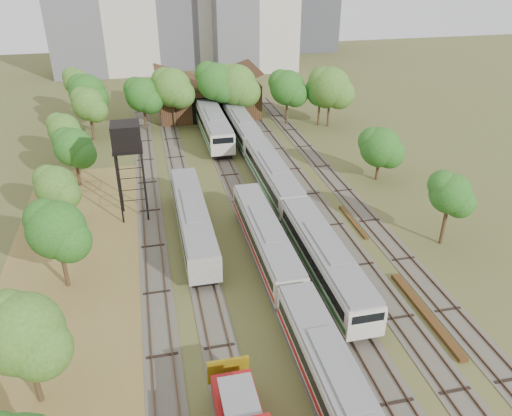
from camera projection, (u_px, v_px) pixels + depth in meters
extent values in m
plane|color=#475123|center=(342.00, 361.00, 34.11)|extent=(240.00, 240.00, 0.00)
cube|color=brown|center=(78.00, 324.00, 37.44)|extent=(14.00, 60.00, 0.04)
cube|color=#4C473D|center=(150.00, 211.00, 53.26)|extent=(2.60, 80.00, 0.06)
cube|color=#472D1E|center=(143.00, 211.00, 53.07)|extent=(0.08, 80.00, 0.14)
cube|color=#472D1E|center=(156.00, 209.00, 53.36)|extent=(0.08, 80.00, 0.14)
cube|color=#4C473D|center=(187.00, 207.00, 54.05)|extent=(2.60, 80.00, 0.06)
cube|color=#472D1E|center=(180.00, 207.00, 53.86)|extent=(0.08, 80.00, 0.14)
cube|color=#472D1E|center=(194.00, 205.00, 54.15)|extent=(0.08, 80.00, 0.14)
cube|color=#4C473D|center=(241.00, 201.00, 55.23)|extent=(2.60, 80.00, 0.06)
cube|color=#472D1E|center=(235.00, 201.00, 55.05)|extent=(0.08, 80.00, 0.14)
cube|color=#472D1E|center=(248.00, 200.00, 55.33)|extent=(0.08, 80.00, 0.14)
cube|color=#4C473D|center=(276.00, 198.00, 56.02)|extent=(2.60, 80.00, 0.06)
cube|color=#472D1E|center=(270.00, 197.00, 55.84)|extent=(0.08, 80.00, 0.14)
cube|color=#472D1E|center=(282.00, 196.00, 56.12)|extent=(0.08, 80.00, 0.14)
cube|color=#4C473D|center=(310.00, 194.00, 56.81)|extent=(2.60, 80.00, 0.06)
cube|color=#472D1E|center=(304.00, 194.00, 56.63)|extent=(0.08, 80.00, 0.14)
cube|color=#472D1E|center=(316.00, 193.00, 56.91)|extent=(0.08, 80.00, 0.14)
cube|color=#4C473D|center=(343.00, 191.00, 57.60)|extent=(2.60, 80.00, 0.06)
cube|color=#472D1E|center=(337.00, 191.00, 57.42)|extent=(0.08, 80.00, 0.14)
cube|color=#472D1E|center=(349.00, 189.00, 57.70)|extent=(0.08, 80.00, 0.14)
cube|color=black|center=(334.00, 404.00, 30.48)|extent=(2.04, 15.64, 0.74)
cube|color=beige|center=(336.00, 386.00, 29.76)|extent=(2.68, 17.00, 2.31)
cube|color=black|center=(336.00, 382.00, 29.63)|extent=(2.74, 15.64, 0.79)
cube|color=slate|center=(337.00, 370.00, 29.14)|extent=(2.47, 16.66, 0.33)
cube|color=maroon|center=(335.00, 393.00, 30.07)|extent=(2.74, 16.66, 0.42)
cube|color=black|center=(265.00, 252.00, 45.55)|extent=(2.04, 15.64, 0.74)
cube|color=beige|center=(265.00, 237.00, 44.83)|extent=(2.68, 17.00, 2.31)
cube|color=black|center=(265.00, 235.00, 44.70)|extent=(2.74, 15.64, 0.79)
cube|color=slate|center=(266.00, 225.00, 44.21)|extent=(2.47, 16.66, 0.33)
cube|color=maroon|center=(265.00, 243.00, 45.14)|extent=(2.74, 16.66, 0.42)
cube|color=black|center=(323.00, 274.00, 42.45)|extent=(2.15, 15.64, 0.78)
cube|color=beige|center=(325.00, 258.00, 41.70)|extent=(2.83, 17.00, 2.44)
cube|color=black|center=(325.00, 255.00, 41.56)|extent=(2.89, 15.64, 0.83)
cube|color=slate|center=(326.00, 244.00, 41.05)|extent=(2.61, 16.66, 0.35)
cube|color=#165B26|center=(324.00, 265.00, 42.02)|extent=(2.89, 16.66, 0.44)
cube|color=beige|center=(366.00, 326.00, 34.48)|extent=(2.87, 0.25, 2.20)
cube|color=black|center=(272.00, 187.00, 57.53)|extent=(2.15, 15.64, 0.78)
cube|color=beige|center=(272.00, 175.00, 56.77)|extent=(2.83, 17.00, 2.44)
cube|color=black|center=(272.00, 172.00, 56.63)|extent=(2.89, 15.64, 0.83)
cube|color=slate|center=(272.00, 163.00, 56.12)|extent=(2.61, 16.66, 0.35)
cube|color=#165B26|center=(272.00, 180.00, 57.09)|extent=(2.89, 16.66, 0.44)
cube|color=black|center=(242.00, 137.00, 72.60)|extent=(2.15, 15.64, 0.78)
cube|color=beige|center=(242.00, 126.00, 71.84)|extent=(2.83, 17.00, 2.44)
cube|color=black|center=(242.00, 124.00, 71.70)|extent=(2.89, 15.64, 0.83)
cube|color=slate|center=(242.00, 117.00, 71.19)|extent=(2.61, 16.66, 0.35)
cube|color=#165B26|center=(242.00, 131.00, 72.16)|extent=(2.89, 16.66, 0.44)
cube|color=black|center=(214.00, 138.00, 71.97)|extent=(2.43, 14.72, 0.88)
cube|color=beige|center=(214.00, 126.00, 71.12)|extent=(3.20, 16.00, 2.76)
cube|color=black|center=(214.00, 124.00, 70.96)|extent=(3.26, 14.72, 0.94)
cube|color=slate|center=(213.00, 115.00, 70.38)|extent=(2.95, 15.68, 0.40)
cube|color=#165B26|center=(214.00, 131.00, 71.48)|extent=(3.26, 15.68, 0.50)
cube|color=beige|center=(223.00, 146.00, 64.33)|extent=(3.24, 0.25, 2.49)
cube|color=maroon|center=(238.00, 410.00, 28.57)|extent=(2.46, 4.40, 1.48)
cube|color=gold|center=(228.00, 370.00, 31.31)|extent=(2.66, 0.20, 1.77)
cube|color=slate|center=(240.00, 401.00, 27.12)|extent=(1.97, 3.60, 0.20)
cube|color=black|center=(194.00, 233.00, 48.45)|extent=(2.10, 16.56, 0.76)
cube|color=gray|center=(193.00, 219.00, 47.72)|extent=(2.76, 18.00, 2.38)
cube|color=black|center=(193.00, 216.00, 47.58)|extent=(2.82, 16.56, 0.81)
cube|color=slate|center=(192.00, 206.00, 47.08)|extent=(2.54, 17.64, 0.34)
cylinder|color=black|center=(119.00, 190.00, 49.33)|extent=(0.18, 0.18, 7.37)
cylinder|color=black|center=(145.00, 188.00, 49.82)|extent=(0.18, 0.18, 7.37)
cylinder|color=black|center=(120.00, 180.00, 51.47)|extent=(0.18, 0.18, 7.37)
cylinder|color=black|center=(144.00, 178.00, 51.96)|extent=(0.18, 0.18, 7.37)
cube|color=black|center=(128.00, 149.00, 48.87)|extent=(2.90, 2.90, 0.20)
cube|color=black|center=(126.00, 136.00, 48.24)|extent=(2.76, 2.76, 2.49)
cube|color=#513317|center=(426.00, 313.00, 38.24)|extent=(0.68, 10.17, 0.34)
cube|color=#513317|center=(353.00, 222.00, 50.99)|extent=(0.43, 6.83, 0.22)
cube|color=#381D14|center=(208.00, 98.00, 82.58)|extent=(16.00, 11.00, 5.50)
cube|color=#381D14|center=(182.00, 79.00, 80.22)|extent=(8.45, 11.55, 2.96)
cube|color=#381D14|center=(231.00, 76.00, 81.80)|extent=(8.45, 11.55, 2.96)
cube|color=black|center=(213.00, 110.00, 78.14)|extent=(6.40, 0.15, 4.12)
cylinder|color=#382616|center=(34.00, 375.00, 30.16)|extent=(0.36, 0.36, 4.30)
sphere|color=#185115|center=(22.00, 333.00, 28.61)|extent=(4.81, 4.81, 4.81)
cylinder|color=#382616|center=(64.00, 264.00, 40.64)|extent=(0.36, 0.36, 4.26)
sphere|color=#185115|center=(56.00, 230.00, 39.10)|extent=(4.63, 4.63, 4.63)
cylinder|color=#382616|center=(61.00, 211.00, 49.56)|extent=(0.36, 0.36, 3.51)
sphere|color=#185115|center=(56.00, 186.00, 48.29)|extent=(4.05, 4.05, 4.05)
cylinder|color=#382616|center=(78.00, 171.00, 58.06)|extent=(0.36, 0.36, 3.76)
sphere|color=#185115|center=(73.00, 147.00, 56.70)|extent=(4.40, 4.40, 4.40)
cylinder|color=#382616|center=(68.00, 150.00, 64.34)|extent=(0.36, 0.36, 3.51)
sphere|color=#185115|center=(64.00, 130.00, 63.07)|extent=(4.07, 4.07, 4.07)
cylinder|color=#382616|center=(91.00, 116.00, 75.36)|extent=(0.36, 0.36, 4.55)
sphere|color=#185115|center=(87.00, 93.00, 73.72)|extent=(5.34, 5.34, 5.34)
cylinder|color=#382616|center=(80.00, 103.00, 81.63)|extent=(0.36, 0.36, 4.42)
sphere|color=#185115|center=(77.00, 82.00, 80.03)|extent=(4.22, 4.22, 4.22)
cylinder|color=#382616|center=(92.00, 126.00, 71.70)|extent=(0.36, 0.36, 4.15)
sphere|color=#185115|center=(88.00, 104.00, 70.20)|extent=(4.60, 4.60, 4.60)
cylinder|color=#382616|center=(145.00, 116.00, 75.75)|extent=(0.36, 0.36, 4.23)
sphere|color=#185115|center=(143.00, 95.00, 74.22)|extent=(5.16, 5.16, 5.16)
cylinder|color=#382616|center=(174.00, 112.00, 76.62)|extent=(0.36, 0.36, 4.86)
sphere|color=#185115|center=(172.00, 87.00, 74.86)|extent=(5.78, 5.78, 5.78)
cylinder|color=#382616|center=(216.00, 109.00, 77.18)|extent=(0.36, 0.36, 5.40)
sphere|color=#185115|center=(215.00, 82.00, 75.23)|extent=(5.61, 5.61, 5.61)
cylinder|color=#382616|center=(237.00, 109.00, 77.67)|extent=(0.36, 0.36, 4.92)
sphere|color=#185115|center=(236.00, 85.00, 75.89)|extent=(6.19, 6.19, 6.19)
cylinder|color=#382616|center=(287.00, 110.00, 78.08)|extent=(0.36, 0.36, 4.51)
sphere|color=#185115|center=(287.00, 88.00, 76.45)|extent=(5.35, 5.35, 5.35)
cylinder|color=#382616|center=(329.00, 111.00, 77.07)|extent=(0.36, 0.36, 4.79)
sphere|color=#185115|center=(330.00, 87.00, 75.33)|extent=(6.07, 6.07, 6.07)
cylinder|color=#382616|center=(444.00, 224.00, 46.57)|extent=(0.36, 0.36, 4.16)
sphere|color=#185115|center=(450.00, 193.00, 45.07)|extent=(3.77, 3.77, 3.77)
cylinder|color=#382616|center=(378.00, 167.00, 59.65)|extent=(0.36, 0.36, 3.27)
sphere|color=#185115|center=(380.00, 147.00, 58.46)|extent=(4.74, 4.74, 4.74)
cylinder|color=#382616|center=(319.00, 113.00, 77.59)|extent=(0.36, 0.36, 4.02)
sphere|color=#185115|center=(320.00, 93.00, 76.13)|extent=(4.06, 4.06, 4.06)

